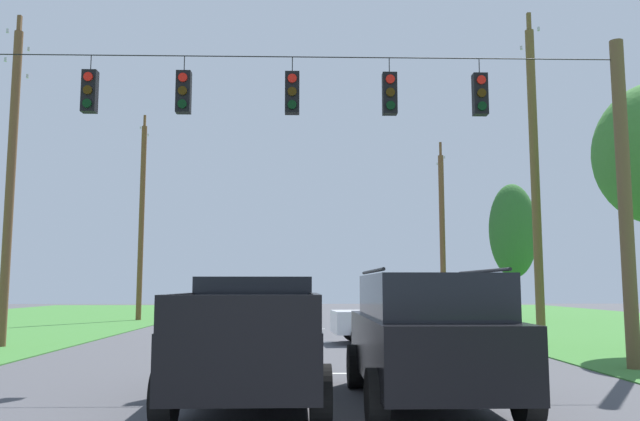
# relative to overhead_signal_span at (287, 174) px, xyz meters

# --- Properties ---
(lane_dash_0) EXTENTS (2.50, 0.15, 0.01)m
(lane_dash_0) POSITION_rel_overhead_signal_span_xyz_m (0.02, -0.36, -4.24)
(lane_dash_0) COLOR white
(lane_dash_0) RESTS_ON ground
(lane_dash_1) EXTENTS (2.50, 0.15, 0.01)m
(lane_dash_1) POSITION_rel_overhead_signal_span_xyz_m (0.02, 6.97, -4.24)
(lane_dash_1) COLOR white
(lane_dash_1) RESTS_ON ground
(lane_dash_2) EXTENTS (2.50, 0.15, 0.01)m
(lane_dash_2) POSITION_rel_overhead_signal_span_xyz_m (0.02, 13.46, -4.24)
(lane_dash_2) COLOR white
(lane_dash_2) RESTS_ON ground
(lane_dash_3) EXTENTS (2.50, 0.15, 0.01)m
(lane_dash_3) POSITION_rel_overhead_signal_span_xyz_m (0.02, 19.89, -4.24)
(lane_dash_3) COLOR white
(lane_dash_3) RESTS_ON ground
(overhead_signal_span) EXTENTS (15.31, 0.31, 7.38)m
(overhead_signal_span) POSITION_rel_overhead_signal_span_xyz_m (0.00, 0.00, 0.00)
(overhead_signal_span) COLOR brown
(overhead_signal_span) RESTS_ON ground
(pickup_truck) EXTENTS (2.34, 5.43, 1.95)m
(pickup_truck) POSITION_rel_overhead_signal_span_xyz_m (-0.43, -3.48, -3.28)
(pickup_truck) COLOR black
(pickup_truck) RESTS_ON ground
(suv_black) EXTENTS (2.23, 4.81, 2.05)m
(suv_black) POSITION_rel_overhead_signal_span_xyz_m (2.28, -3.90, -3.19)
(suv_black) COLOR black
(suv_black) RESTS_ON ground
(distant_car_crossing_white) EXTENTS (4.42, 2.28, 1.52)m
(distant_car_crossing_white) POSITION_rel_overhead_signal_span_xyz_m (3.46, 6.67, -3.46)
(distant_car_crossing_white) COLOR silver
(distant_car_crossing_white) RESTS_ON ground
(utility_pole_mid_right) EXTENTS (0.27, 1.66, 10.58)m
(utility_pole_mid_right) POSITION_rel_overhead_signal_span_xyz_m (7.63, 5.72, 0.93)
(utility_pole_mid_right) COLOR brown
(utility_pole_mid_right) RESTS_ON ground
(utility_pole_far_right) EXTENTS (0.29, 1.91, 9.57)m
(utility_pole_far_right) POSITION_rel_overhead_signal_span_xyz_m (7.78, 20.02, 0.34)
(utility_pole_far_right) COLOR brown
(utility_pole_far_right) RESTS_ON ground
(utility_pole_mid_left) EXTENTS (0.26, 1.60, 10.22)m
(utility_pole_mid_left) POSITION_rel_overhead_signal_span_xyz_m (-8.55, 5.50, 0.91)
(utility_pole_mid_left) COLOR brown
(utility_pole_mid_left) RESTS_ON ground
(utility_pole_far_left) EXTENTS (0.28, 1.71, 11.01)m
(utility_pole_far_left) POSITION_rel_overhead_signal_span_xyz_m (-8.29, 20.18, 1.13)
(utility_pole_far_left) COLOR brown
(utility_pole_far_left) RESTS_ON ground
(tree_roadside_right) EXTENTS (2.45, 2.45, 7.14)m
(tree_roadside_right) POSITION_rel_overhead_signal_span_xyz_m (11.30, 19.13, 0.40)
(tree_roadside_right) COLOR brown
(tree_roadside_right) RESTS_ON ground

